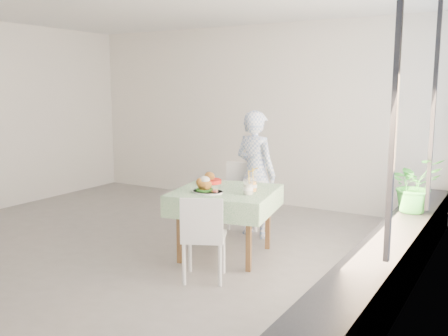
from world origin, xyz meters
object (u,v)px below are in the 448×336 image
Objects in this scene: chair_near at (204,254)px; juice_cup_orange at (252,185)px; chair_far at (239,213)px; diner at (255,174)px; cafe_table at (226,215)px; main_dish at (206,187)px; potted_plant at (415,185)px.

chair_near is 2.81× the size of juice_cup_orange.
diner reaches higher than chair_far.
chair_far is at bearing 28.56° from diner.
main_dish is (-0.10, -0.24, 0.34)m from cafe_table.
chair_far is at bearing -172.64° from potted_plant.
diner is 0.85m from juice_cup_orange.
chair_far is 1.15m from main_dish.
chair_far is at bearing 99.09° from main_dish.
main_dish is at bearing -142.12° from juice_cup_orange.
chair_near is at bearing -73.39° from chair_far.
cafe_table is 0.78× the size of diner.
juice_cup_orange is at bearing 81.99° from chair_near.
chair_near is 2.46× the size of main_dish.
chair_near is 1.40× the size of potted_plant.
main_dish is 2.26m from potted_plant.
chair_near is (0.44, -1.48, -0.02)m from chair_far.
juice_cup_orange is (0.11, 0.78, 0.55)m from chair_near.
cafe_table is at bearing -166.73° from juice_cup_orange.
chair_far is 1.05m from juice_cup_orange.
chair_near reaches higher than cafe_table.
chair_far is 2.62× the size of main_dish.
diner is (-0.25, 1.54, 0.52)m from chair_near.
potted_plant is at bearing 7.36° from chair_far.
chair_near is at bearing -98.01° from juice_cup_orange.
chair_far is at bearing 127.94° from juice_cup_orange.
chair_near is 2.42m from potted_plant.
potted_plant is (2.02, 0.26, 0.52)m from chair_far.
chair_far is 0.55m from diner.
juice_cup_orange reaches higher than chair_far.
chair_near is at bearing -132.17° from potted_plant.
chair_far reaches higher than chair_near.
main_dish is (-0.28, 0.47, 0.54)m from chair_near.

